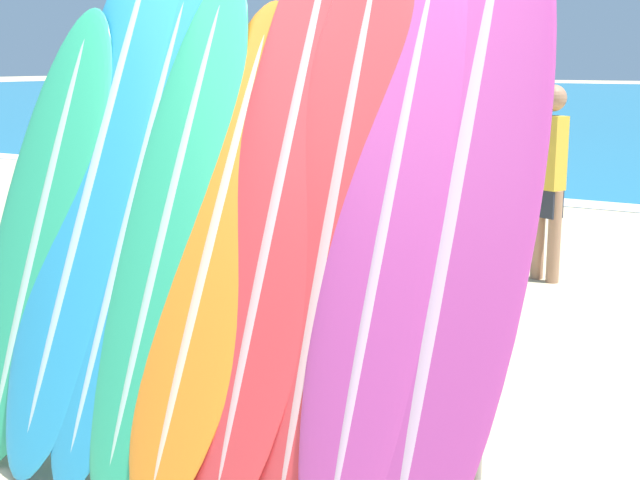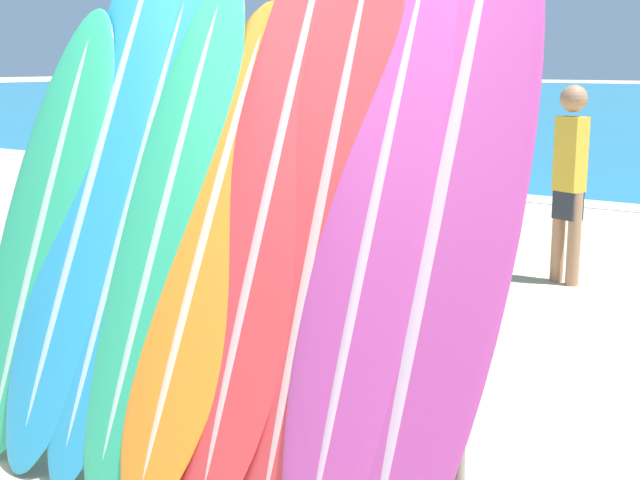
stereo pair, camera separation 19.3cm
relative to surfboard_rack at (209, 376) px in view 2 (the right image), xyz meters
The scene contains 13 objects.
surfboard_rack is the anchor object (origin of this frame).
surfboard_slot_0 1.11m from the surfboard_rack, behind, with size 0.57×0.83×1.99m.
surfboard_slot_1 1.06m from the surfboard_rack, behind, with size 0.60×1.13×2.47m.
surfboard_slot_2 0.77m from the surfboard_rack, behind, with size 0.50×0.98×2.16m.
surfboard_slot_3 0.64m from the surfboard_rack, behind, with size 0.50×0.97×2.14m.
surfboard_slot_4 0.52m from the surfboard_rack, 113.42° to the left, with size 0.53×0.97×2.00m.
surfboard_slot_5 0.82m from the surfboard_rack, 25.07° to the left, with size 0.51×1.07×2.51m.
surfboard_slot_6 0.83m from the surfboard_rack, ahead, with size 0.51×0.87×2.29m.
surfboard_slot_7 0.97m from the surfboard_rack, ahead, with size 0.49×0.94×2.23m.
surfboard_slot_8 1.20m from the surfboard_rack, ahead, with size 0.59×0.99×2.39m.
person_near_water 3.39m from the surfboard_rack, 96.45° to the left, with size 0.26×0.26×1.56m.
person_mid_beach 4.22m from the surfboard_rack, 89.68° to the left, with size 0.26×0.22×1.56m.
person_far_left 3.52m from the surfboard_rack, 126.61° to the left, with size 0.23×0.28×1.68m.
Camera 2 is at (2.43, -1.85, 1.74)m, focal length 50.00 mm.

